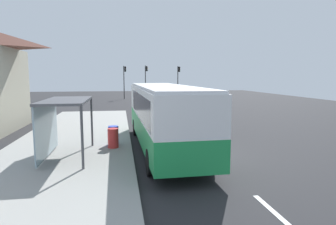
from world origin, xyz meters
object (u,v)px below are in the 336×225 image
Objects in this scene: sedan_near at (155,92)px; traffic_light_far_side at (125,77)px; sedan_far at (162,95)px; recycling_bin_red at (113,138)px; bus at (163,113)px; white_van at (171,95)px; traffic_light_median at (146,77)px; bus_shelter at (59,113)px; recycling_bin_blue at (113,135)px; traffic_light_near_side at (178,77)px.

sedan_near is 7.52m from traffic_light_far_side.
sedan_far is 7.27m from traffic_light_far_side.
bus is at bearing -2.13° from recycling_bin_red.
white_van is (3.91, 20.72, -0.50)m from bus.
traffic_light_far_side is (-5.40, -4.49, 2.70)m from sedan_near.
recycling_bin_red is (-6.40, -20.62, -0.69)m from white_van.
bus is 34.17m from traffic_light_median.
bus_shelter reaches higher than white_van.
recycling_bin_blue is at bearing 42.32° from bus_shelter.
bus is at bearing -102.52° from traffic_light_near_side.
sedan_near is at bearing 121.17° from traffic_light_near_side.
bus is 2.10× the size of traffic_light_near_side.
bus reaches higher than white_van.
traffic_light_median is at bearing 82.30° from recycling_bin_red.
recycling_bin_red is 33.91m from traffic_light_near_side.
traffic_light_far_side is (-1.39, 33.26, 1.65)m from bus.
traffic_light_median is (-5.10, 1.60, 0.07)m from traffic_light_near_side.
recycling_bin_red is 0.24× the size of bus_shelter.
bus_shelter is (-11.91, -33.69, -1.38)m from traffic_light_near_side.
recycling_bin_blue is 3.32m from bus_shelter.
traffic_light_far_side is at bearing 112.91° from white_van.
traffic_light_median is (-1.91, 4.84, 2.76)m from sedan_far.
traffic_light_far_side is at bearing 143.21° from sedan_far.
sedan_near is 4.72× the size of recycling_bin_blue.
white_van is 13.79m from traffic_light_far_side.
traffic_light_median is at bearing 97.70° from white_van.
sedan_near is 1.12× the size of bus_shelter.
traffic_light_near_side is 1.00× the size of traffic_light_far_side.
sedan_near is 39.96m from bus_shelter.
bus_shelter reaches higher than recycling_bin_blue.
traffic_light_far_side is (-8.60, 0.80, 0.01)m from traffic_light_near_side.
recycling_bin_red is at bearing -102.58° from sedan_far.
traffic_light_far_side reaches higher than recycling_bin_blue.
traffic_light_median is (-1.80, 13.35, 2.21)m from white_van.
white_van is at bearing -67.09° from traffic_light_far_side.
bus_shelter is (-6.81, -35.29, -1.45)m from traffic_light_median.
bus is 11.64× the size of recycling_bin_red.
sedan_near is at bearing 89.67° from white_van.
white_van is 13.65m from traffic_light_median.
recycling_bin_red is 1.00× the size of recycling_bin_blue.
traffic_light_near_side is (3.19, 3.24, 2.69)m from sedan_far.
bus reaches higher than recycling_bin_blue.
white_van is 17.05m from sedan_near.
bus_shelter reaches higher than sedan_far.
traffic_light_far_side is 1.32× the size of bus_shelter.
traffic_light_median is at bearing 162.59° from traffic_light_near_side.
bus is 2.47× the size of sedan_near.
recycling_bin_blue is at bearing -91.93° from traffic_light_far_side.
sedan_near is at bearing 62.74° from traffic_light_median.
bus reaches higher than sedan_far.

